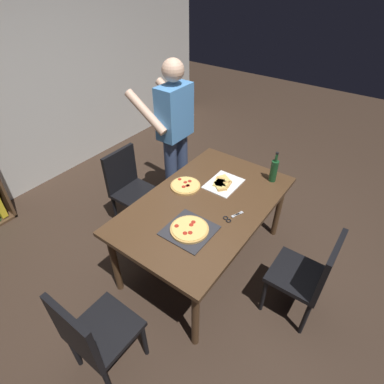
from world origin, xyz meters
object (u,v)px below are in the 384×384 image
Objects in this scene: chair_far_side at (129,185)px; second_pizza_plain at (185,186)px; kitchen_scissors at (231,217)px; wine_bottle at (274,170)px; person_serving_pizza at (174,131)px; chair_left_end at (92,333)px; pepperoni_pizza_on_tray at (189,230)px; dining_table at (205,208)px; chair_near_camera at (310,274)px.

chair_far_side reaches higher than second_pizza_plain.
wine_bottle is at bearing -4.10° from kitchen_scissors.
second_pizza_plain is at bearing -132.72° from person_serving_pizza.
person_serving_pizza reaches higher than chair_left_end.
wine_bottle reaches higher than pepperoni_pizza_on_tray.
dining_table is 0.30m from kitchen_scissors.
wine_bottle is 0.72m from kitchen_scissors.
wine_bottle reaches higher than chair_left_end.
chair_far_side is 1.19m from pepperoni_pizza_on_tray.
chair_far_side is (0.00, 2.00, 0.00)m from chair_near_camera.
dining_table is at bearing -106.25° from second_pizza_plain.
chair_left_end is 1.34m from kitchen_scissors.
chair_near_camera reaches higher than pepperoni_pizza_on_tray.
dining_table is 1.00m from person_serving_pizza.
person_serving_pizza is at bearing 55.41° from dining_table.
person_serving_pizza is at bearing 43.93° from pepperoni_pizza_on_tray.
pepperoni_pizza_on_tray is (0.95, -0.10, 0.25)m from chair_left_end.
kitchen_scissors is at bearing -102.61° from second_pizza_plain.
chair_far_side is 0.76m from second_pizza_plain.
chair_near_camera is 1.00× the size of chair_far_side.
pepperoni_pizza_on_tray is 0.38m from kitchen_scissors.
second_pizza_plain is at bearing -83.26° from chair_far_side.
chair_left_end is at bearing 167.46° from kitchen_scissors.
kitchen_scissors is (0.33, -0.19, -0.01)m from pepperoni_pizza_on_tray.
pepperoni_pizza_on_tray is 1.87× the size of kitchen_scissors.
kitchen_scissors is 0.59m from second_pizza_plain.
dining_table is at bearing 90.00° from chair_near_camera.
second_pizza_plain is (0.13, 0.57, 0.01)m from kitchen_scissors.
wine_bottle is 1.60× the size of kitchen_scissors.
dining_table is 1.02m from chair_far_side.
chair_near_camera reaches higher than second_pizza_plain.
second_pizza_plain is at bearing 11.58° from chair_left_end.
pepperoni_pizza_on_tray is 1.17× the size of wine_bottle.
wine_bottle reaches higher than dining_table.
person_serving_pizza is 0.71m from second_pizza_plain.
kitchen_scissors is at bearing -91.97° from chair_far_side.
second_pizza_plain is (-0.45, -0.49, -0.24)m from person_serving_pizza.
person_serving_pizza is 5.54× the size of wine_bottle.
wine_bottle is (0.13, -1.12, -0.13)m from person_serving_pizza.
person_serving_pizza reaches higher than second_pizza_plain.
kitchen_scissors is (-0.04, -0.29, 0.07)m from dining_table.
chair_near_camera is at bearing -67.72° from pepperoni_pizza_on_tray.
wine_bottle is 0.86m from second_pizza_plain.
chair_far_side reaches higher than kitchen_scissors.
dining_table is 1.87× the size of chair_near_camera.
chair_near_camera is at bearing -90.00° from chair_far_side.
pepperoni_pizza_on_tray is (-0.37, -0.10, 0.08)m from dining_table.
chair_left_end is at bearing 142.93° from chair_near_camera.
second_pizza_plain reaches higher than kitchen_scissors.
chair_near_camera is at bearing -93.73° from second_pizza_plain.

